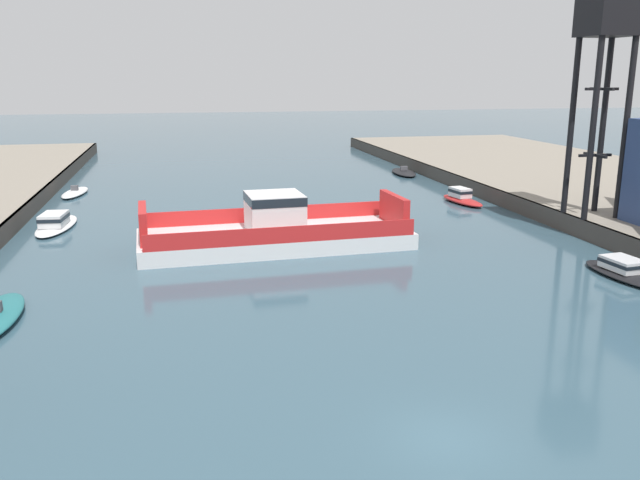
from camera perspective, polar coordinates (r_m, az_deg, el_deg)
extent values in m
plane|color=#385666|center=(23.08, 10.87, -16.73)|extent=(400.00, 400.00, 0.00)
cube|color=#423D38|center=(49.07, 24.27, -0.11)|extent=(0.30, 140.00, 1.43)
cube|color=silver|center=(46.18, -3.92, 0.08)|extent=(19.07, 7.81, 1.10)
cube|color=red|center=(49.19, -4.71, 2.26)|extent=(17.99, 0.99, 1.10)
cube|color=red|center=(42.69, -3.06, 0.45)|extent=(17.99, 0.99, 1.10)
cube|color=silver|center=(45.76, -3.96, 2.39)|extent=(3.93, 3.98, 2.69)
cube|color=black|center=(45.57, -3.99, 3.62)|extent=(3.97, 4.02, 0.60)
cube|color=red|center=(48.26, 6.45, 2.65)|extent=(0.73, 4.85, 2.20)
cube|color=red|center=(45.01, -15.12, 1.41)|extent=(0.73, 4.85, 2.20)
ellipsoid|color=white|center=(55.80, -21.91, 1.16)|extent=(3.20, 8.22, 0.38)
cube|color=silver|center=(55.10, -22.13, 1.69)|extent=(1.97, 2.96, 0.94)
cube|color=black|center=(55.08, -22.14, 1.81)|extent=(2.03, 3.04, 0.28)
ellipsoid|color=white|center=(70.78, -20.52, 3.88)|extent=(2.76, 6.81, 0.46)
cube|color=#4C4C51|center=(70.70, -20.56, 4.27)|extent=(0.72, 0.48, 0.50)
ellipsoid|color=red|center=(63.25, 12.27, 3.37)|extent=(2.71, 6.30, 0.54)
cube|color=silver|center=(63.50, 12.09, 4.07)|extent=(1.59, 2.30, 0.88)
cube|color=black|center=(63.48, 12.09, 4.17)|extent=(1.63, 2.36, 0.27)
ellipsoid|color=black|center=(80.90, 7.29, 5.86)|extent=(3.13, 7.27, 0.49)
cube|color=#4C4C51|center=(80.83, 7.30, 6.21)|extent=(0.89, 0.48, 0.50)
ellipsoid|color=black|center=(43.03, 25.23, -2.79)|extent=(3.07, 6.97, 0.42)
cube|color=silver|center=(43.23, 24.85, -1.90)|extent=(1.92, 2.52, 0.71)
cube|color=black|center=(43.21, 24.86, -1.78)|extent=(1.97, 2.59, 0.21)
cylinder|color=black|center=(53.29, 20.99, 9.10)|extent=(0.44, 0.44, 12.96)
cylinder|color=black|center=(54.78, 23.36, 9.00)|extent=(0.44, 0.44, 12.96)
cylinder|color=black|center=(51.08, 22.62, 8.78)|extent=(0.44, 0.44, 12.96)
cylinder|color=black|center=(52.64, 25.03, 8.67)|extent=(0.44, 0.44, 12.96)
cube|color=black|center=(53.11, 22.80, 6.81)|extent=(2.66, 0.20, 0.20)
cube|color=black|center=(53.11, 22.80, 6.81)|extent=(0.20, 2.66, 0.20)
cube|color=black|center=(52.80, 23.30, 11.97)|extent=(2.66, 0.20, 0.20)
cube|color=black|center=(52.80, 23.30, 11.97)|extent=(0.20, 2.66, 0.20)
cube|color=black|center=(52.98, 23.90, 17.81)|extent=(3.46, 3.46, 3.59)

